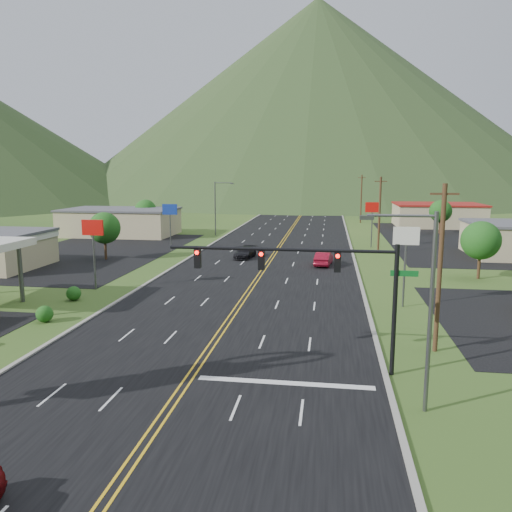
# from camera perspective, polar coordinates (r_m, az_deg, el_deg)

# --- Properties ---
(traffic_signal) EXTENTS (13.10, 0.43, 7.00)m
(traffic_signal) POSITION_cam_1_polar(r_m,az_deg,el_deg) (26.43, 7.05, -2.07)
(traffic_signal) COLOR black
(traffic_signal) RESTS_ON ground
(streetlight_east) EXTENTS (3.28, 0.25, 9.00)m
(streetlight_east) POSITION_cam_1_polar(r_m,az_deg,el_deg) (22.94, 18.63, -4.70)
(streetlight_east) COLOR #59595E
(streetlight_east) RESTS_ON ground
(streetlight_west) EXTENTS (3.28, 0.25, 9.00)m
(streetlight_west) POSITION_cam_1_polar(r_m,az_deg,el_deg) (84.18, -4.48, 5.87)
(streetlight_west) COLOR #59595E
(streetlight_west) RESTS_ON ground
(building_west_far) EXTENTS (18.40, 11.40, 4.50)m
(building_west_far) POSITION_cam_1_polar(r_m,az_deg,el_deg) (87.64, -15.23, 3.79)
(building_west_far) COLOR tan
(building_west_far) RESTS_ON ground
(building_east_far) EXTENTS (16.40, 12.40, 4.50)m
(building_east_far) POSITION_cam_1_polar(r_m,az_deg,el_deg) (104.36, 20.03, 4.43)
(building_east_far) COLOR tan
(building_east_far) RESTS_ON ground
(pole_sign_west_a) EXTENTS (2.00, 0.18, 6.40)m
(pole_sign_west_a) POSITION_cam_1_polar(r_m,az_deg,el_deg) (47.21, -18.13, 2.33)
(pole_sign_west_a) COLOR #59595E
(pole_sign_west_a) RESTS_ON ground
(pole_sign_west_b) EXTENTS (2.00, 0.18, 6.40)m
(pole_sign_west_b) POSITION_cam_1_polar(r_m,az_deg,el_deg) (67.49, -9.81, 4.73)
(pole_sign_west_b) COLOR #59595E
(pole_sign_west_b) RESTS_ON ground
(pole_sign_east_a) EXTENTS (2.00, 0.18, 6.40)m
(pole_sign_east_a) POSITION_cam_1_polar(r_m,az_deg,el_deg) (40.72, 16.76, 1.31)
(pole_sign_east_a) COLOR #59595E
(pole_sign_east_a) RESTS_ON ground
(pole_sign_east_b) EXTENTS (2.00, 0.18, 6.40)m
(pole_sign_east_b) POSITION_cam_1_polar(r_m,az_deg,el_deg) (72.35, 13.16, 4.94)
(pole_sign_east_b) COLOR #59595E
(pole_sign_east_b) RESTS_ON ground
(tree_west_a) EXTENTS (3.84, 3.84, 5.82)m
(tree_west_a) POSITION_cam_1_polar(r_m,az_deg,el_deg) (63.35, -16.93, 3.08)
(tree_west_a) COLOR #382314
(tree_west_a) RESTS_ON ground
(tree_west_b) EXTENTS (3.84, 3.84, 5.82)m
(tree_west_b) POSITION_cam_1_polar(r_m,az_deg,el_deg) (90.05, -12.50, 5.09)
(tree_west_b) COLOR #382314
(tree_west_b) RESTS_ON ground
(tree_east_a) EXTENTS (3.84, 3.84, 5.82)m
(tree_east_a) POSITION_cam_1_polar(r_m,az_deg,el_deg) (54.43, 24.31, 1.63)
(tree_east_a) COLOR #382314
(tree_east_a) RESTS_ON ground
(tree_east_b) EXTENTS (3.84, 3.84, 5.82)m
(tree_east_b) POSITION_cam_1_polar(r_m,az_deg,el_deg) (92.12, 20.34, 4.82)
(tree_east_b) COLOR #382314
(tree_east_b) RESTS_ON ground
(utility_pole_a) EXTENTS (1.60, 0.28, 10.00)m
(utility_pole_a) POSITION_cam_1_polar(r_m,az_deg,el_deg) (31.08, 20.28, -1.23)
(utility_pole_a) COLOR #382314
(utility_pole_a) RESTS_ON ground
(utility_pole_b) EXTENTS (1.60, 0.28, 10.00)m
(utility_pole_b) POSITION_cam_1_polar(r_m,az_deg,el_deg) (67.43, 13.93, 4.64)
(utility_pole_b) COLOR #382314
(utility_pole_b) RESTS_ON ground
(utility_pole_c) EXTENTS (1.60, 0.28, 10.00)m
(utility_pole_c) POSITION_cam_1_polar(r_m,az_deg,el_deg) (107.23, 11.93, 6.47)
(utility_pole_c) COLOR #382314
(utility_pole_c) RESTS_ON ground
(utility_pole_d) EXTENTS (1.60, 0.28, 10.00)m
(utility_pole_d) POSITION_cam_1_polar(r_m,az_deg,el_deg) (147.14, 11.01, 7.30)
(utility_pole_d) COLOR #382314
(utility_pole_d) RESTS_ON ground
(mountain_n) EXTENTS (220.00, 220.00, 85.00)m
(mountain_n) POSITION_cam_1_polar(r_m,az_deg,el_deg) (234.17, 6.93, 17.38)
(mountain_n) COLOR #1F3116
(mountain_n) RESTS_ON ground
(car_dark_mid) EXTENTS (2.53, 4.86, 1.35)m
(car_dark_mid) POSITION_cam_1_polar(r_m,az_deg,el_deg) (61.99, -1.25, 0.36)
(car_dark_mid) COLOR black
(car_dark_mid) RESTS_ON ground
(car_red_far) EXTENTS (2.18, 4.85, 1.54)m
(car_red_far) POSITION_cam_1_polar(r_m,az_deg,el_deg) (57.66, 7.73, -0.33)
(car_red_far) COLOR maroon
(car_red_far) RESTS_ON ground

